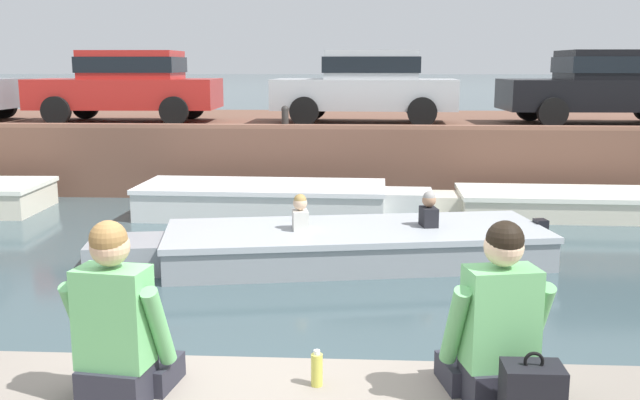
{
  "coord_description": "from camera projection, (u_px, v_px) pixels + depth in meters",
  "views": [
    {
      "loc": [
        0.64,
        -3.98,
        2.65
      ],
      "look_at": [
        0.21,
        3.48,
        1.23
      ],
      "focal_mm": 40.0,
      "sensor_mm": 36.0,
      "label": 1
    }
  ],
  "objects": [
    {
      "name": "ground_plane",
      "position": [
        311.0,
        271.0,
        9.31
      ],
      "size": [
        400.0,
        400.0,
        0.0
      ],
      "primitive_type": "plane",
      "color": "#3D5156"
    },
    {
      "name": "car_left_inner_red",
      "position": [
        129.0,
        83.0,
        15.55
      ],
      "size": [
        4.05,
        2.03,
        1.54
      ],
      "color": "#B2231E",
      "rests_on": "far_quay_wall"
    },
    {
      "name": "mooring_bollard_mid",
      "position": [
        285.0,
        116.0,
        14.16
      ],
      "size": [
        0.15,
        0.15,
        0.44
      ],
      "color": "#2D2B28",
      "rests_on": "far_quay_wall"
    },
    {
      "name": "boat_moored_central_white",
      "position": [
        275.0,
        200.0,
        12.65
      ],
      "size": [
        5.19,
        1.79,
        0.57
      ],
      "color": "white",
      "rests_on": "ground"
    },
    {
      "name": "far_wall_coping",
      "position": [
        329.0,
        127.0,
        14.02
      ],
      "size": [
        60.0,
        0.24,
        0.08
      ],
      "primitive_type": "cube",
      "color": "brown",
      "rests_on": "far_quay_wall"
    },
    {
      "name": "boat_moored_east_cream",
      "position": [
        572.0,
        204.0,
        12.62
      ],
      "size": [
        5.25,
        1.67,
        0.45
      ],
      "color": "silver",
      "rests_on": "ground"
    },
    {
      "name": "person_seated_right",
      "position": [
        496.0,
        331.0,
        3.67
      ],
      "size": [
        0.58,
        0.59,
        0.97
      ],
      "color": "#282833",
      "rests_on": "near_quay"
    },
    {
      "name": "person_seated_left",
      "position": [
        119.0,
        331.0,
        3.67
      ],
      "size": [
        0.56,
        0.57,
        0.97
      ],
      "color": "#282833",
      "rests_on": "near_quay"
    },
    {
      "name": "car_right_inner_black",
      "position": [
        608.0,
        84.0,
        14.96
      ],
      "size": [
        4.26,
        2.05,
        1.54
      ],
      "color": "black",
      "rests_on": "far_quay_wall"
    },
    {
      "name": "bottle_drink",
      "position": [
        317.0,
        369.0,
        3.87
      ],
      "size": [
        0.06,
        0.06,
        0.2
      ],
      "color": "#CCC64C",
      "rests_on": "near_quay"
    },
    {
      "name": "motorboat_passing",
      "position": [
        339.0,
        245.0,
        9.67
      ],
      "size": [
        6.24,
        2.63,
        0.96
      ],
      "color": "#93999E",
      "rests_on": "ground"
    },
    {
      "name": "far_quay_wall",
      "position": [
        334.0,
        148.0,
        16.99
      ],
      "size": [
        60.0,
        6.0,
        1.41
      ],
      "primitive_type": "cube",
      "color": "brown",
      "rests_on": "ground"
    },
    {
      "name": "car_centre_silver",
      "position": [
        367.0,
        84.0,
        15.25
      ],
      "size": [
        3.94,
        2.03,
        1.54
      ],
      "color": "#B7BABC",
      "rests_on": "far_quay_wall"
    },
    {
      "name": "backpack_on_ledge",
      "position": [
        531.0,
        399.0,
        3.37
      ],
      "size": [
        0.28,
        0.24,
        0.41
      ],
      "color": "black",
      "rests_on": "near_quay"
    }
  ]
}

